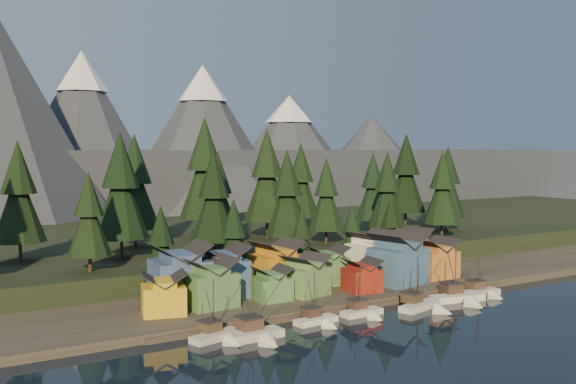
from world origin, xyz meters
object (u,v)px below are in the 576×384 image
boat_1 (258,325)px  boat_5 (461,291)px  boat_0 (220,328)px  boat_6 (485,285)px  boat_4 (425,299)px  house_back_0 (180,271)px  boat_3 (365,305)px  house_back_1 (223,269)px  house_front_1 (209,281)px  house_front_0 (164,292)px  boat_2 (319,314)px

boat_1 → boat_5: bearing=-0.7°
boat_0 → boat_6: bearing=-14.3°
boat_4 → boat_0: bearing=163.1°
house_back_0 → boat_4: bearing=-28.5°
boat_5 → boat_0: bearing=-171.2°
boat_3 → house_back_1: (-18.11, 22.24, 4.82)m
house_front_1 → house_back_1: bearing=44.8°
boat_1 → boat_5: boat_5 is taller
boat_4 → house_front_1: bearing=139.7°
boat_1 → house_back_1: (5.70, 25.23, 4.33)m
boat_0 → boat_6: 60.54m
house_back_1 → house_back_0: bearing=-174.0°
boat_4 → house_back_1: house_back_1 is taller
boat_0 → boat_3: size_ratio=1.05×
house_back_0 → boat_6: bearing=-17.3°
boat_1 → house_front_1: 19.24m
house_front_0 → house_back_1: 16.52m
boat_5 → boat_4: bearing=-164.6°
boat_0 → boat_4: size_ratio=0.95×
boat_6 → house_front_0: bearing=169.5°
boat_4 → house_front_1: size_ratio=1.24×
house_front_0 → boat_5: bearing=-1.7°
house_back_1 → boat_1: bearing=-95.6°
boat_0 → house_front_0: boat_0 is taller
boat_5 → house_front_1: 50.12m
boat_5 → house_back_0: 55.67m
boat_6 → house_front_0: size_ratio=1.25×
boat_2 → boat_4: bearing=-10.0°
boat_0 → boat_6: boat_6 is taller
boat_1 → boat_0: bearing=147.7°
boat_0 → house_back_0: 23.09m
boat_5 → boat_1: bearing=-167.7°
boat_2 → boat_5: bearing=-6.7°
boat_6 → house_back_0: bearing=161.8°
boat_5 → house_back_1: (-41.19, 23.65, 4.48)m
boat_0 → boat_5: (52.24, -1.46, 0.27)m
boat_1 → house_back_0: house_back_0 is taller
boat_0 → house_front_1: size_ratio=1.18×
boat_0 → boat_5: size_ratio=0.85×
boat_1 → boat_6: bearing=0.5°
boat_3 → house_front_0: size_ratio=1.16×
boat_4 → boat_6: (18.92, 2.42, 0.10)m
boat_5 → house_front_1: (-46.88, 17.29, 3.89)m
boat_0 → boat_5: bearing=-16.0°
boat_6 → house_front_1: (-55.19, 15.80, 4.03)m
house_front_1 → house_back_0: bearing=112.6°
boat_4 → house_back_0: size_ratio=1.02×
boat_3 → boat_4: boat_4 is taller
boat_0 → house_front_1: 17.22m
boat_4 → house_front_1: 40.80m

